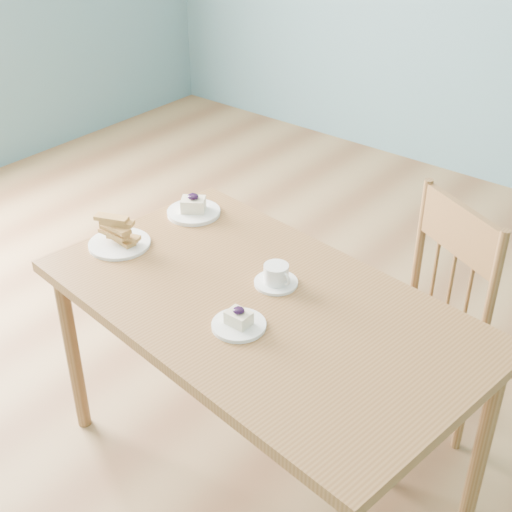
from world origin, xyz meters
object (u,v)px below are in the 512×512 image
cheesecake_plate_near (239,322)px  biscotti_plate (119,236)px  dining_chair (413,326)px  coffee_cup (276,276)px  cheesecake_plate_far (194,209)px  dining_table (262,320)px

cheesecake_plate_near → biscotti_plate: biscotti_plate is taller
dining_chair → biscotti_plate: 0.98m
coffee_cup → biscotti_plate: (-0.52, -0.14, 0.01)m
cheesecake_plate_far → dining_chair: bearing=15.8°
dining_table → biscotti_plate: biscotti_plate is taller
cheesecake_plate_far → coffee_cup: cheesecake_plate_far is taller
cheesecake_plate_far → coffee_cup: bearing=-18.4°
dining_chair → dining_table: bearing=-92.6°
cheesecake_plate_far → biscotti_plate: (-0.04, -0.30, 0.02)m
dining_table → cheesecake_plate_near: bearing=-71.2°
dining_table → cheesecake_plate_near: 0.16m
dining_chair → cheesecake_plate_near: dining_chair is taller
cheesecake_plate_far → dining_table: bearing=-26.8°
dining_chair → biscotti_plate: dining_chair is taller
biscotti_plate → cheesecake_plate_near: bearing=-8.4°
dining_chair → cheesecake_plate_near: size_ratio=5.85×
cheesecake_plate_near → dining_table: bearing=101.6°
cheesecake_plate_far → biscotti_plate: 0.30m
biscotti_plate → coffee_cup: bearing=15.0°
dining_chair → cheesecake_plate_near: (-0.23, -0.59, 0.26)m
dining_chair → cheesecake_plate_far: dining_chair is taller
cheesecake_plate_far → coffee_cup: size_ratio=1.42×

